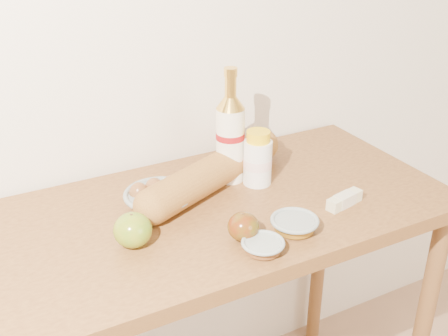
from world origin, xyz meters
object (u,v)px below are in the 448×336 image
at_px(bourbon_bottle, 230,136).
at_px(cream_bottle, 258,159).
at_px(egg_bowl, 158,196).
at_px(baguette, 213,172).
at_px(table, 219,246).

xyz_separation_m(bourbon_bottle, cream_bottle, (0.05, -0.06, -0.06)).
xyz_separation_m(cream_bottle, egg_bowl, (-0.28, 0.01, -0.04)).
xyz_separation_m(egg_bowl, baguette, (0.17, 0.02, 0.02)).
height_order(table, egg_bowl, egg_bowl).
distance_m(table, egg_bowl, 0.21).
bearing_deg(egg_bowl, cream_bottle, -2.48).
bearing_deg(cream_bottle, egg_bowl, 174.53).
xyz_separation_m(table, bourbon_bottle, (0.10, 0.11, 0.25)).
distance_m(bourbon_bottle, cream_bottle, 0.10).
relative_size(bourbon_bottle, egg_bowl, 1.70).
relative_size(table, baguette, 2.21).
bearing_deg(table, baguette, 70.61).
bearing_deg(bourbon_bottle, cream_bottle, -37.96).
xyz_separation_m(bourbon_bottle, baguette, (-0.06, -0.02, -0.08)).
distance_m(cream_bottle, baguette, 0.12).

